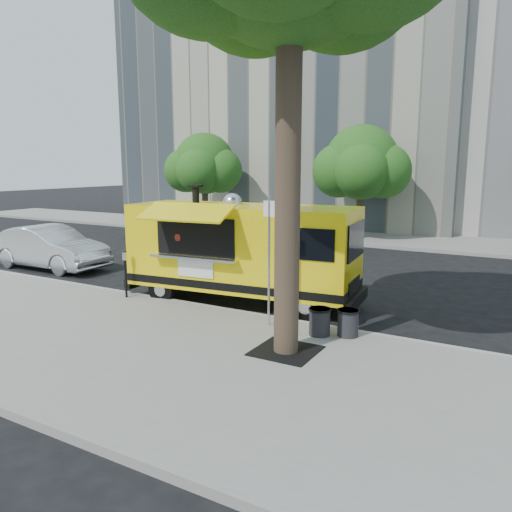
{
  "coord_description": "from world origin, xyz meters",
  "views": [
    {
      "loc": [
        6.67,
        -11.15,
        3.75
      ],
      "look_at": [
        0.34,
        0.0,
        1.39
      ],
      "focal_mm": 35.0,
      "sensor_mm": 36.0,
      "label": 1
    }
  ],
  "objects_px": {
    "far_tree_b": "(361,163)",
    "sedan": "(50,248)",
    "food_truck": "(241,250)",
    "sign_post": "(269,252)",
    "parking_meter": "(125,268)",
    "far_tree_a": "(204,164)",
    "trash_bin_left": "(320,321)",
    "trash_bin_right": "(348,322)"
  },
  "relations": [
    {
      "from": "far_tree_a",
      "to": "sedan",
      "type": "relative_size",
      "value": 1.14
    },
    {
      "from": "trash_bin_left",
      "to": "trash_bin_right",
      "type": "height_order",
      "value": "trash_bin_left"
    },
    {
      "from": "sign_post",
      "to": "sedan",
      "type": "height_order",
      "value": "sign_post"
    },
    {
      "from": "far_tree_b",
      "to": "sedan",
      "type": "distance_m",
      "value": 14.59
    },
    {
      "from": "sedan",
      "to": "far_tree_a",
      "type": "bearing_deg",
      "value": 5.8
    },
    {
      "from": "far_tree_b",
      "to": "sign_post",
      "type": "height_order",
      "value": "far_tree_b"
    },
    {
      "from": "far_tree_b",
      "to": "food_truck",
      "type": "bearing_deg",
      "value": -86.49
    },
    {
      "from": "food_truck",
      "to": "trash_bin_left",
      "type": "xyz_separation_m",
      "value": [
        3.04,
        -1.76,
        -1.03
      ]
    },
    {
      "from": "far_tree_a",
      "to": "parking_meter",
      "type": "height_order",
      "value": "far_tree_a"
    },
    {
      "from": "far_tree_b",
      "to": "trash_bin_left",
      "type": "xyz_separation_m",
      "value": [
        3.81,
        -14.29,
        -3.37
      ]
    },
    {
      "from": "sedan",
      "to": "sign_post",
      "type": "bearing_deg",
      "value": -102.97
    },
    {
      "from": "sign_post",
      "to": "parking_meter",
      "type": "distance_m",
      "value": 4.64
    },
    {
      "from": "sign_post",
      "to": "sedan",
      "type": "distance_m",
      "value": 10.53
    },
    {
      "from": "far_tree_b",
      "to": "food_truck",
      "type": "distance_m",
      "value": 12.77
    },
    {
      "from": "far_tree_b",
      "to": "sign_post",
      "type": "relative_size",
      "value": 1.83
    },
    {
      "from": "far_tree_b",
      "to": "sign_post",
      "type": "distance_m",
      "value": 14.61
    },
    {
      "from": "food_truck",
      "to": "parking_meter",
      "type": "bearing_deg",
      "value": -157.16
    },
    {
      "from": "trash_bin_right",
      "to": "food_truck",
      "type": "bearing_deg",
      "value": 156.97
    },
    {
      "from": "sign_post",
      "to": "sedan",
      "type": "xyz_separation_m",
      "value": [
        -10.23,
        2.23,
        -1.07
      ]
    },
    {
      "from": "sign_post",
      "to": "trash_bin_left",
      "type": "xyz_separation_m",
      "value": [
        1.26,
        -0.04,
        -1.38
      ]
    },
    {
      "from": "far_tree_b",
      "to": "trash_bin_left",
      "type": "bearing_deg",
      "value": -75.08
    },
    {
      "from": "far_tree_a",
      "to": "food_truck",
      "type": "height_order",
      "value": "far_tree_a"
    },
    {
      "from": "sign_post",
      "to": "parking_meter",
      "type": "height_order",
      "value": "sign_post"
    },
    {
      "from": "far_tree_a",
      "to": "far_tree_b",
      "type": "bearing_deg",
      "value": 2.54
    },
    {
      "from": "far_tree_a",
      "to": "parking_meter",
      "type": "distance_m",
      "value": 15.59
    },
    {
      "from": "far_tree_b",
      "to": "parking_meter",
      "type": "bearing_deg",
      "value": -98.1
    },
    {
      "from": "trash_bin_left",
      "to": "trash_bin_right",
      "type": "bearing_deg",
      "value": 23.16
    },
    {
      "from": "sedan",
      "to": "trash_bin_right",
      "type": "bearing_deg",
      "value": -100.29
    },
    {
      "from": "far_tree_a",
      "to": "trash_bin_left",
      "type": "height_order",
      "value": "far_tree_a"
    },
    {
      "from": "sign_post",
      "to": "parking_meter",
      "type": "xyz_separation_m",
      "value": [
        -4.55,
        0.2,
        -0.87
      ]
    },
    {
      "from": "far_tree_b",
      "to": "sign_post",
      "type": "xyz_separation_m",
      "value": [
        2.55,
        -14.25,
        -1.98
      ]
    },
    {
      "from": "food_truck",
      "to": "trash_bin_left",
      "type": "height_order",
      "value": "food_truck"
    },
    {
      "from": "sedan",
      "to": "trash_bin_left",
      "type": "bearing_deg",
      "value": -101.87
    },
    {
      "from": "far_tree_a",
      "to": "food_truck",
      "type": "xyz_separation_m",
      "value": [
        9.77,
        -12.13,
        -2.28
      ]
    },
    {
      "from": "trash_bin_right",
      "to": "parking_meter",
      "type": "bearing_deg",
      "value": 179.93
    },
    {
      "from": "far_tree_b",
      "to": "sedan",
      "type": "bearing_deg",
      "value": -122.58
    },
    {
      "from": "sign_post",
      "to": "trash_bin_right",
      "type": "relative_size",
      "value": 5.21
    },
    {
      "from": "sign_post",
      "to": "sedan",
      "type": "bearing_deg",
      "value": 167.7
    },
    {
      "from": "far_tree_a",
      "to": "trash_bin_left",
      "type": "distance_m",
      "value": 19.18
    },
    {
      "from": "sedan",
      "to": "food_truck",
      "type": "bearing_deg",
      "value": -94.15
    },
    {
      "from": "sign_post",
      "to": "food_truck",
      "type": "xyz_separation_m",
      "value": [
        -1.78,
        1.72,
        -0.36
      ]
    },
    {
      "from": "parking_meter",
      "to": "sedan",
      "type": "xyz_separation_m",
      "value": [
        -5.68,
        2.03,
        -0.21
      ]
    }
  ]
}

